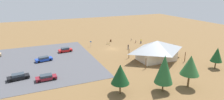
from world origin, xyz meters
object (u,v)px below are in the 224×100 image
(bicycle_black_lone_east, at_px, (153,44))
(visitor_by_pavilion, at_px, (162,46))
(pine_far_west, at_px, (120,74))
(pine_mideast, at_px, (190,65))
(bicycle_yellow_near_porch, at_px, (108,44))
(car_red_second_row, at_px, (65,50))
(car_maroon_inner_stall, at_px, (46,77))
(pine_east, at_px, (164,69))
(bike_pavilion, at_px, (157,49))
(bicycle_white_back_row, at_px, (131,40))
(trash_bin, at_px, (111,41))
(bicycle_silver_edge_south, at_px, (167,45))
(visitor_near_lot, at_px, (141,41))
(bicycle_red_yard_center, at_px, (136,42))
(pine_west, at_px, (217,55))
(bicycle_orange_yard_right, at_px, (174,45))
(car_blue_near_entry, at_px, (44,59))
(car_black_back_corner, at_px, (18,77))
(lot_sign, at_px, (91,43))
(visitor_at_bikes, at_px, (128,47))

(bicycle_black_lone_east, relative_size, visitor_by_pavilion, 1.01)
(pine_far_west, height_order, pine_mideast, pine_mideast)
(bicycle_yellow_near_porch, bearing_deg, car_red_second_row, 9.23)
(pine_far_west, relative_size, car_maroon_inner_stall, 1.31)
(pine_east, height_order, car_maroon_inner_stall, pine_east)
(pine_mideast, bearing_deg, bicycle_yellow_near_porch, -85.85)
(bike_pavilion, height_order, bicycle_white_back_row, bike_pavilion)
(trash_bin, bearing_deg, bicycle_silver_edge_south, 140.12)
(bike_pavilion, relative_size, visitor_near_lot, 7.40)
(bike_pavilion, distance_m, bicycle_red_yard_center, 19.53)
(pine_west, height_order, bicycle_orange_yard_right, pine_west)
(visitor_near_lot, bearing_deg, bicycle_white_back_row, -72.67)
(pine_far_west, height_order, bicycle_red_yard_center, pine_far_west)
(bicycle_black_lone_east, bearing_deg, pine_far_west, 45.32)
(trash_bin, bearing_deg, pine_mideast, 89.93)
(pine_far_west, xyz_separation_m, pine_mideast, (-14.06, 3.37, 0.80))
(bicycle_orange_yard_right, xyz_separation_m, car_blue_near_entry, (44.27, -2.52, 0.33))
(pine_mideast, height_order, bicycle_yellow_near_porch, pine_mideast)
(bicycle_black_lone_east, height_order, car_blue_near_entry, car_blue_near_entry)
(pine_far_west, bearing_deg, bicycle_white_back_row, -121.99)
(bicycle_black_lone_east, relative_size, bicycle_orange_yard_right, 1.19)
(car_red_second_row, relative_size, car_black_back_corner, 0.93)
(bike_pavilion, bearing_deg, lot_sign, -57.31)
(pine_east, relative_size, visitor_by_pavilion, 4.38)
(car_blue_near_entry, distance_m, visitor_by_pavilion, 38.47)
(bicycle_yellow_near_porch, bearing_deg, car_blue_near_entry, 20.74)
(bicycle_orange_yard_right, height_order, visitor_near_lot, visitor_near_lot)
(bicycle_red_yard_center, xyz_separation_m, bicycle_black_lone_east, (-4.82, 4.72, -0.00))
(bicycle_orange_yard_right, bearing_deg, bike_pavilion, 32.77)
(trash_bin, bearing_deg, lot_sign, 22.62)
(car_red_second_row, height_order, visitor_at_bikes, visitor_at_bikes)
(bike_pavilion, height_order, car_red_second_row, bike_pavilion)
(pine_mideast, relative_size, visitor_at_bikes, 3.93)
(bike_pavilion, distance_m, bicycle_yellow_near_porch, 21.84)
(pine_west, xyz_separation_m, pine_far_west, (28.07, 1.66, 0.36))
(pine_east, distance_m, bicycle_yellow_near_porch, 36.74)
(bicycle_red_yard_center, relative_size, bicycle_orange_yard_right, 0.87)
(visitor_at_bikes, bearing_deg, bicycle_white_back_row, -124.13)
(bicycle_orange_yard_right, relative_size, car_maroon_inner_stall, 0.32)
(pine_east, height_order, pine_far_west, pine_east)
(car_blue_near_entry, bearing_deg, visitor_by_pavilion, 174.76)
(pine_west, bearing_deg, bicycle_red_yard_center, -78.76)
(car_red_second_row, distance_m, car_black_back_corner, 21.26)
(bicycle_white_back_row, xyz_separation_m, car_black_back_corner, (40.54, 20.78, 0.38))
(pine_west, relative_size, bicycle_red_yard_center, 4.32)
(bicycle_black_lone_east, distance_m, car_black_back_corner, 46.94)
(bicycle_white_back_row, height_order, car_red_second_row, car_red_second_row)
(bicycle_white_back_row, height_order, bicycle_red_yard_center, bicycle_red_yard_center)
(bicycle_white_back_row, bearing_deg, trash_bin, -14.03)
(bicycle_orange_yard_right, relative_size, car_red_second_row, 0.33)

